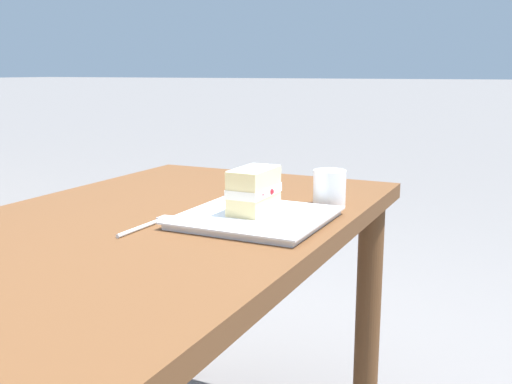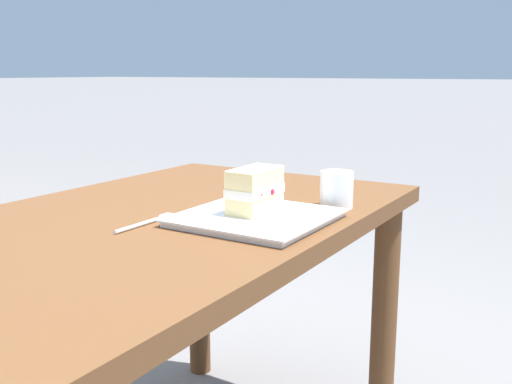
% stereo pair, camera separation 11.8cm
% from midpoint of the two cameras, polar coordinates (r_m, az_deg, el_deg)
% --- Properties ---
extents(patio_table, '(1.40, 0.76, 0.71)m').
position_cam_midpoint_polar(patio_table, '(1.22, -9.29, -7.84)').
color(patio_table, brown).
rests_on(patio_table, ground).
extents(dessert_plate, '(0.29, 0.29, 0.02)m').
position_cam_midpoint_polar(dessert_plate, '(1.19, 2.84, -2.55)').
color(dessert_plate, white).
rests_on(dessert_plate, patio_table).
extents(cake_slice, '(0.13, 0.07, 0.09)m').
position_cam_midpoint_polar(cake_slice, '(1.20, 2.72, 0.15)').
color(cake_slice, '#EAD18C').
rests_on(cake_slice, dessert_plate).
extents(dessert_fork, '(0.17, 0.02, 0.01)m').
position_cam_midpoint_polar(dessert_fork, '(1.18, -7.62, -2.93)').
color(dessert_fork, silver).
rests_on(dessert_fork, patio_table).
extents(coffee_cup, '(0.07, 0.07, 0.08)m').
position_cam_midpoint_polar(coffee_cup, '(1.33, 10.39, 0.26)').
color(coffee_cup, white).
rests_on(coffee_cup, patio_table).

